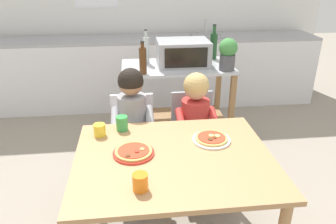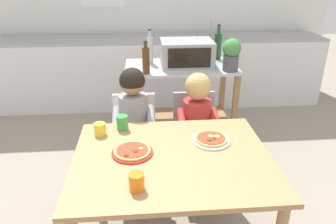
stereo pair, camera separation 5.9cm
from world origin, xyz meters
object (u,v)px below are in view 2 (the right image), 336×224
(dining_table, at_px, (172,171))
(drinking_cup_orange, at_px, (137,182))
(bottle_brown_beer, at_px, (218,45))
(dining_chair_right, at_px, (195,134))
(bottle_slim_sauce, at_px, (150,50))
(drinking_cup_yellow, at_px, (100,129))
(child_in_red_shirt, at_px, (198,121))
(dining_chair_left, at_px, (135,137))
(toaster_oven, at_px, (187,53))
(pizza_plate_white, at_px, (211,140))
(drinking_cup_green, at_px, (122,123))
(child_in_grey_shirt, at_px, (134,120))
(bottle_tall_green_wine, at_px, (146,60))
(kitchen_island_cart, at_px, (180,93))
(pizza_plate_red_rimmed, at_px, (132,152))
(potted_herb_plant, at_px, (231,54))

(dining_table, bearing_deg, drinking_cup_orange, -125.44)
(bottle_brown_beer, distance_m, dining_chair_right, 1.10)
(bottle_slim_sauce, xyz_separation_m, drinking_cup_yellow, (-0.38, -1.23, -0.22))
(child_in_red_shirt, bearing_deg, dining_chair_left, 166.82)
(toaster_oven, distance_m, dining_table, 1.51)
(pizza_plate_white, relative_size, drinking_cup_green, 2.46)
(bottle_brown_beer, height_order, dining_table, bottle_brown_beer)
(dining_chair_right, distance_m, drinking_cup_green, 0.75)
(toaster_oven, height_order, drinking_cup_yellow, toaster_oven)
(dining_chair_left, bearing_deg, dining_table, -72.62)
(dining_table, bearing_deg, child_in_grey_shirt, 110.38)
(child_in_grey_shirt, xyz_separation_m, drinking_cup_yellow, (-0.21, -0.32, 0.10))
(dining_chair_left, distance_m, drinking_cup_green, 0.49)
(dining_table, bearing_deg, child_in_red_shirt, 67.47)
(dining_table, bearing_deg, bottle_brown_beer, 69.17)
(child_in_red_shirt, distance_m, drinking_cup_yellow, 0.79)
(child_in_red_shirt, xyz_separation_m, drinking_cup_orange, (-0.47, -0.92, 0.13))
(child_in_grey_shirt, bearing_deg, dining_chair_left, 90.00)
(drinking_cup_orange, bearing_deg, bottle_tall_green_wine, 86.72)
(bottle_tall_green_wine, relative_size, drinking_cup_green, 2.97)
(pizza_plate_white, bearing_deg, bottle_brown_beer, 76.27)
(toaster_oven, bearing_deg, bottle_tall_green_wine, -148.99)
(kitchen_island_cart, bearing_deg, dining_chair_left, -123.64)
(drinking_cup_yellow, relative_size, drinking_cup_orange, 0.89)
(pizza_plate_red_rimmed, xyz_separation_m, pizza_plate_white, (0.50, 0.11, -0.00))
(toaster_oven, xyz_separation_m, bottle_slim_sauce, (-0.35, 0.09, 0.02))
(kitchen_island_cart, bearing_deg, drinking_cup_orange, -103.90)
(dining_chair_right, height_order, drinking_cup_green, drinking_cup_green)
(toaster_oven, xyz_separation_m, pizza_plate_white, (-0.01, -1.28, -0.23))
(toaster_oven, relative_size, bottle_tall_green_wine, 1.68)
(bottle_tall_green_wine, xyz_separation_m, potted_herb_plant, (0.78, 0.03, 0.03))
(dining_chair_left, relative_size, drinking_cup_orange, 8.98)
(bottle_tall_green_wine, bearing_deg, bottle_brown_beer, 30.37)
(bottle_tall_green_wine, bearing_deg, child_in_red_shirt, -56.35)
(pizza_plate_red_rimmed, bearing_deg, bottle_slim_sauce, 83.81)
(kitchen_island_cart, distance_m, dining_chair_right, 0.69)
(dining_table, relative_size, pizza_plate_red_rimmed, 4.71)
(drinking_cup_green, bearing_deg, dining_chair_left, 79.31)
(dining_chair_left, bearing_deg, dining_chair_right, 0.45)
(dining_chair_left, bearing_deg, kitchen_island_cart, 56.36)
(bottle_brown_beer, bearing_deg, bottle_slim_sauce, -171.52)
(bottle_slim_sauce, distance_m, child_in_grey_shirt, 0.98)
(drinking_cup_yellow, bearing_deg, toaster_oven, 57.39)
(bottle_slim_sauce, height_order, potted_herb_plant, bottle_slim_sauce)
(toaster_oven, bearing_deg, dining_chair_left, -126.24)
(child_in_red_shirt, relative_size, drinking_cup_orange, 11.18)
(kitchen_island_cart, xyz_separation_m, child_in_red_shirt, (0.04, -0.80, 0.08))
(child_in_grey_shirt, bearing_deg, dining_chair_right, 13.79)
(dining_chair_right, relative_size, child_in_red_shirt, 0.80)
(potted_herb_plant, xyz_separation_m, pizza_plate_red_rimmed, (-0.89, -1.18, -0.27))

